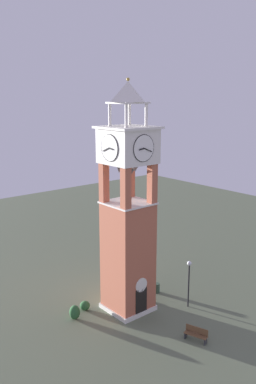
# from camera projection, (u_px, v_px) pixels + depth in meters

# --- Properties ---
(ground) EXTENTS (80.00, 80.00, 0.00)m
(ground) POSITION_uv_depth(u_px,v_px,m) (128.00, 308.00, 32.11)
(ground) COLOR #5B664C
(clock_tower) EXTENTS (3.65, 3.65, 17.42)m
(clock_tower) POSITION_uv_depth(u_px,v_px,m) (128.00, 221.00, 30.47)
(clock_tower) COLOR #AD5B42
(clock_tower) RESTS_ON ground
(park_bench) EXTENTS (0.91, 1.66, 0.95)m
(park_bench) POSITION_uv_depth(u_px,v_px,m) (196.00, 334.00, 27.80)
(park_bench) COLOR brown
(park_bench) RESTS_ON ground
(lamp_post) EXTENTS (0.36, 0.36, 3.81)m
(lamp_post) POSITION_uv_depth(u_px,v_px,m) (189.00, 275.00, 31.82)
(lamp_post) COLOR black
(lamp_post) RESTS_ON ground
(trash_bin) EXTENTS (0.52, 0.52, 0.80)m
(trash_bin) POSITION_uv_depth(u_px,v_px,m) (157.00, 288.00, 34.64)
(trash_bin) COLOR #38513D
(trash_bin) RESTS_ON ground
(shrub_near_entry) EXTENTS (0.80, 0.80, 1.08)m
(shrub_near_entry) POSITION_uv_depth(u_px,v_px,m) (75.00, 312.00, 30.47)
(shrub_near_entry) COLOR #28562D
(shrub_near_entry) RESTS_ON ground
(shrub_left_of_tower) EXTENTS (0.78, 0.78, 0.72)m
(shrub_left_of_tower) POSITION_uv_depth(u_px,v_px,m) (85.00, 306.00, 31.81)
(shrub_left_of_tower) COLOR #28562D
(shrub_left_of_tower) RESTS_ON ground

